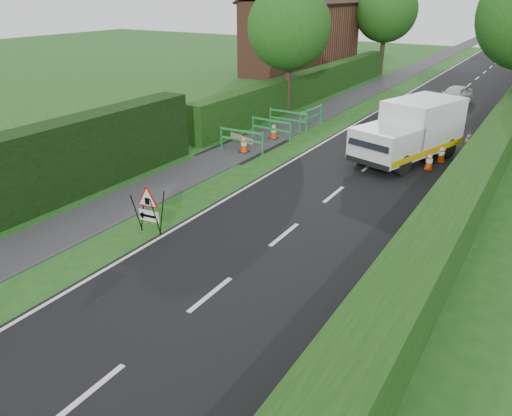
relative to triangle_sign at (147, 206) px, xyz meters
The scene contains 21 objects.
ground 2.89m from the triangle_sign, 72.68° to the right, with size 120.00×120.00×0.00m, color #1A4E16.
road_surface 32.54m from the triangle_sign, 84.13° to the left, with size 6.00×90.00×0.02m, color black.
footpath 32.44m from the triangle_sign, 93.85° to the left, with size 2.00×90.00×0.02m, color #2D2D30.
hedge_west_far 19.82m from the triangle_sign, 102.17° to the left, with size 1.00×24.00×1.80m, color #14380F.
hedge_east 15.25m from the triangle_sign, 61.25° to the left, with size 1.20×50.00×1.50m, color #14380F.
house_west 28.93m from the triangle_sign, 108.54° to the left, with size 7.50×7.40×7.88m.
tree_nw 16.23m from the triangle_sign, 103.81° to the left, with size 4.40×4.40×6.70m.
tree_fw 31.83m from the triangle_sign, 96.86° to the left, with size 4.80×4.80×7.24m.
triangle_sign is the anchor object (origin of this frame).
works_van 11.30m from the triangle_sign, 67.09° to the left, with size 3.42×5.49×2.35m.
traffic_cone_0 10.97m from the triangle_sign, 60.49° to the left, with size 0.38×0.38×0.79m.
traffic_cone_1 12.10m from the triangle_sign, 62.47° to the left, with size 0.38×0.38×0.79m.
traffic_cone_2 14.60m from the triangle_sign, 65.06° to the left, with size 0.38×0.38×0.79m.
traffic_cone_3 8.02m from the triangle_sign, 103.08° to the left, with size 0.38×0.38×0.79m.
traffic_cone_4 10.46m from the triangle_sign, 99.84° to the left, with size 0.38×0.38×0.79m.
ped_barrier_0 7.99m from the triangle_sign, 103.75° to the left, with size 2.07×0.44×1.00m.
ped_barrier_1 10.13m from the triangle_sign, 99.86° to the left, with size 2.08×0.45×1.00m.
ped_barrier_2 12.07m from the triangle_sign, 99.06° to the left, with size 2.07×0.39×1.00m.
ped_barrier_3 12.97m from the triangle_sign, 95.13° to the left, with size 0.52×2.08×1.00m.
redwhite_plank 8.53m from the triangle_sign, 105.00° to the left, with size 1.50×0.04×0.25m, color red.
hatchback_car 22.82m from the triangle_sign, 80.60° to the left, with size 1.28×3.18×1.08m, color silver.
Camera 1 is at (8.31, -6.58, 6.32)m, focal length 35.00 mm.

